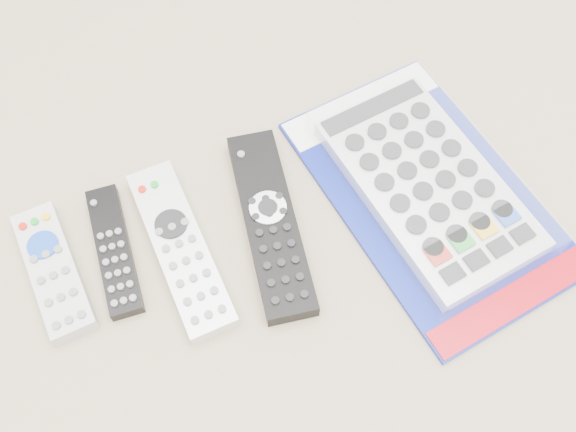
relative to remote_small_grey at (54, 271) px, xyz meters
name	(u,v)px	position (x,y,z in m)	size (l,w,h in m)	color
remote_small_grey	(54,271)	(0.00, 0.00, 0.00)	(0.06, 0.16, 0.02)	#B4B3B6
remote_slim_black	(114,251)	(0.07, 0.00, 0.00)	(0.05, 0.16, 0.02)	black
remote_silver_dvd	(181,248)	(0.14, -0.03, 0.00)	(0.06, 0.22, 0.02)	silver
remote_large_black	(271,223)	(0.24, -0.04, 0.00)	(0.10, 0.24, 0.03)	black
jumbo_remote_packaged	(429,184)	(0.43, -0.07, 0.01)	(0.25, 0.37, 0.05)	navy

